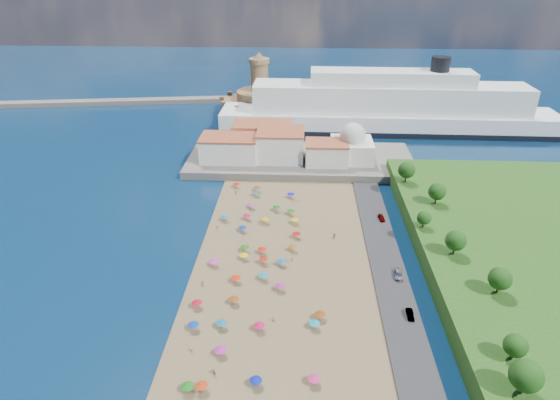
{
  "coord_description": "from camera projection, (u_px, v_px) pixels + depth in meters",
  "views": [
    {
      "loc": [
        10.12,
        -102.47,
        74.05
      ],
      "look_at": [
        4.0,
        25.0,
        8.0
      ],
      "focal_mm": 30.0,
      "sensor_mm": 36.0,
      "label": 1
    }
  ],
  "objects": [
    {
      "name": "waterfront_buildings",
      "position": [
        268.0,
        144.0,
        187.2
      ],
      "size": [
        57.0,
        29.0,
        11.0
      ],
      "color": "silver",
      "rests_on": "terrace"
    },
    {
      "name": "ground",
      "position": [
        261.0,
        269.0,
        125.36
      ],
      "size": [
        700.0,
        700.0,
        0.0
      ],
      "primitive_type": "plane",
      "color": "#071938",
      "rests_on": "ground"
    },
    {
      "name": "terrace",
      "position": [
        300.0,
        160.0,
        189.01
      ],
      "size": [
        90.0,
        36.0,
        3.0
      ],
      "primitive_type": "cube",
      "color": "#59544C",
      "rests_on": "ground"
    },
    {
      "name": "breakwater",
      "position": [
        90.0,
        103.0,
        265.17
      ],
      "size": [
        199.03,
        34.77,
        2.6
      ],
      "primitive_type": "cube",
      "rotation": [
        0.0,
        0.0,
        0.14
      ],
      "color": "#59544C",
      "rests_on": "ground"
    },
    {
      "name": "cruise_ship",
      "position": [
        388.0,
        110.0,
        221.48
      ],
      "size": [
        160.14,
        25.64,
        34.95
      ],
      "color": "black",
      "rests_on": "ground"
    },
    {
      "name": "fortress",
      "position": [
        260.0,
        103.0,
        245.22
      ],
      "size": [
        40.0,
        40.0,
        32.4
      ],
      "color": "#9D7B4E",
      "rests_on": "ground"
    },
    {
      "name": "jetty",
      "position": [
        255.0,
        132.0,
        221.13
      ],
      "size": [
        18.0,
        70.0,
        2.4
      ],
      "primitive_type": "cube",
      "color": "#59544C",
      "rests_on": "ground"
    },
    {
      "name": "beach_parasols",
      "position": [
        251.0,
        286.0,
        115.19
      ],
      "size": [
        31.46,
        116.63,
        2.2
      ],
      "color": "gray",
      "rests_on": "beach"
    },
    {
      "name": "beachgoers",
      "position": [
        260.0,
        267.0,
        124.38
      ],
      "size": [
        36.71,
        102.86,
        1.85
      ],
      "color": "tan",
      "rests_on": "beach"
    },
    {
      "name": "parked_cars",
      "position": [
        395.0,
        262.0,
        125.58
      ],
      "size": [
        2.41,
        49.25,
        1.43
      ],
      "color": "gray",
      "rests_on": "promenade"
    },
    {
      "name": "domed_building",
      "position": [
        352.0,
        145.0,
        182.94
      ],
      "size": [
        16.0,
        16.0,
        15.0
      ],
      "color": "silver",
      "rests_on": "terrace"
    },
    {
      "name": "hillside_trees",
      "position": [
        460.0,
        253.0,
        113.97
      ],
      "size": [
        16.87,
        106.1,
        7.41
      ],
      "color": "#382314",
      "rests_on": "hillside"
    }
  ]
}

